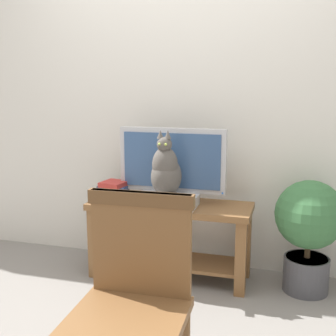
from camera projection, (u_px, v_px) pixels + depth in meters
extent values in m
plane|color=gray|center=(148.00, 315.00, 2.69)|extent=(12.00, 12.00, 0.00)
cube|color=silver|center=(186.00, 80.00, 3.29)|extent=(7.00, 0.12, 2.80)
cube|color=brown|center=(170.00, 206.00, 3.12)|extent=(1.15, 0.40, 0.04)
cube|color=brown|center=(94.00, 243.00, 3.18)|extent=(0.07, 0.07, 0.51)
cube|color=brown|center=(241.00, 259.00, 2.89)|extent=(0.07, 0.07, 0.51)
cube|color=brown|center=(111.00, 230.00, 3.46)|extent=(0.07, 0.07, 0.51)
cube|color=brown|center=(246.00, 243.00, 3.18)|extent=(0.07, 0.07, 0.51)
cube|color=brown|center=(170.00, 260.00, 3.20)|extent=(1.05, 0.32, 0.02)
cube|color=#B7B7BC|center=(172.00, 199.00, 3.17)|extent=(0.32, 0.20, 0.03)
cube|color=#B7B7BC|center=(172.00, 194.00, 3.17)|extent=(0.06, 0.04, 0.04)
cube|color=#B7B7BC|center=(172.00, 160.00, 3.12)|extent=(0.76, 0.05, 0.45)
cube|color=#385684|center=(171.00, 161.00, 3.09)|extent=(0.70, 0.01, 0.39)
sphere|color=#2672F2|center=(222.00, 193.00, 3.03)|extent=(0.01, 0.01, 0.01)
cube|color=#BCBCC1|center=(166.00, 201.00, 3.04)|extent=(0.42, 0.25, 0.07)
cube|color=black|center=(161.00, 206.00, 2.92)|extent=(0.25, 0.01, 0.04)
ellipsoid|color=#514C47|center=(166.00, 176.00, 3.00)|extent=(0.20, 0.26, 0.27)
ellipsoid|color=#514C47|center=(165.00, 165.00, 2.95)|extent=(0.17, 0.17, 0.24)
sphere|color=#514C47|center=(164.00, 144.00, 2.92)|extent=(0.10, 0.10, 0.10)
cone|color=#514C47|center=(160.00, 134.00, 2.91)|extent=(0.05, 0.05, 0.06)
cone|color=#514C47|center=(168.00, 135.00, 2.89)|extent=(0.05, 0.05, 0.06)
sphere|color=#B2C64C|center=(159.00, 144.00, 2.87)|extent=(0.02, 0.02, 0.02)
sphere|color=#B2C64C|center=(165.00, 144.00, 2.86)|extent=(0.02, 0.02, 0.02)
cylinder|color=#514C47|center=(171.00, 197.00, 2.92)|extent=(0.07, 0.21, 0.04)
cube|color=brown|center=(126.00, 322.00, 1.77)|extent=(0.48, 0.48, 0.04)
cube|color=brown|center=(141.00, 243.00, 1.92)|extent=(0.44, 0.05, 0.46)
cube|color=brown|center=(141.00, 199.00, 1.89)|extent=(0.47, 0.06, 0.06)
cube|color=#38664C|center=(113.00, 197.00, 3.23)|extent=(0.25, 0.16, 0.03)
cube|color=olive|center=(112.00, 192.00, 3.24)|extent=(0.21, 0.19, 0.03)
cube|color=#33477A|center=(113.00, 188.00, 3.23)|extent=(0.21, 0.13, 0.04)
cube|color=#B2332D|center=(114.00, 184.00, 3.20)|extent=(0.19, 0.20, 0.03)
cylinder|color=#47474C|center=(306.00, 274.00, 2.98)|extent=(0.30, 0.30, 0.24)
cylinder|color=#332319|center=(307.00, 259.00, 2.96)|extent=(0.28, 0.28, 0.02)
cylinder|color=#4C3823|center=(307.00, 249.00, 2.94)|extent=(0.04, 0.04, 0.12)
sphere|color=#386B3D|center=(310.00, 215.00, 2.90)|extent=(0.45, 0.45, 0.45)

